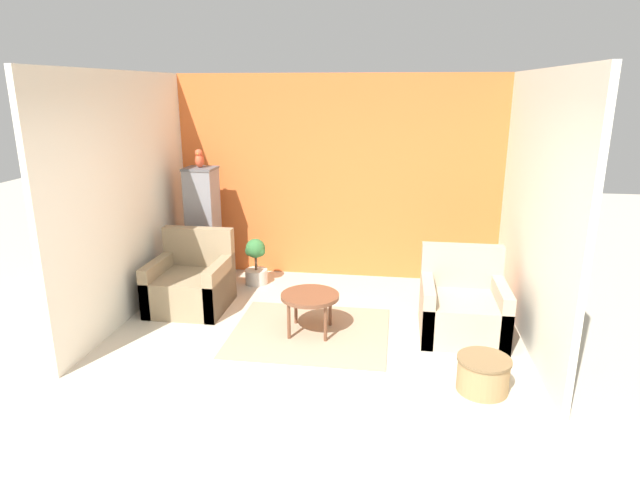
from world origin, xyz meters
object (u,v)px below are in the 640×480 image
parrot (200,159)px  potted_plant (256,261)px  wicker_basket (483,373)px  armchair_left (191,284)px  armchair_right (462,309)px  birdcage (204,230)px  coffee_table (310,298)px

parrot → potted_plant: size_ratio=0.39×
potted_plant → wicker_basket: potted_plant is taller
parrot → potted_plant: 1.51m
armchair_left → parrot: bearing=99.3°
armchair_right → wicker_basket: bearing=-86.6°
armchair_right → parrot: 3.72m
birdcage → potted_plant: (0.70, -0.03, -0.39)m
parrot → wicker_basket: 4.30m
potted_plant → armchair_left: bearing=-122.5°
birdcage → potted_plant: 0.81m
parrot → wicker_basket: bearing=-34.6°
armchair_right → parrot: parrot is taller
birdcage → wicker_basket: 4.07m
armchair_left → armchair_right: bearing=-5.0°
armchair_left → potted_plant: 1.04m
armchair_left → parrot: (-0.15, 0.91, 1.37)m
coffee_table → parrot: size_ratio=2.57×
birdcage → parrot: bearing=90.0°
armchair_left → birdcage: bearing=99.3°
coffee_table → armchair_left: bearing=162.0°
birdcage → wicker_basket: birdcage is taller
coffee_table → birdcage: 2.19m
armchair_left → parrot: 1.64m
coffee_table → armchair_left: armchair_left is taller
armchair_right → potted_plant: (-2.55, 1.15, 0.03)m
birdcage → parrot: parrot is taller
armchair_left → coffee_table: bearing=-18.0°
potted_plant → parrot: bearing=177.5°
parrot → wicker_basket: parrot is taller
armchair_right → potted_plant: armchair_right is taller
potted_plant → wicker_basket: (2.62, -2.26, -0.16)m
armchair_right → birdcage: size_ratio=0.58×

